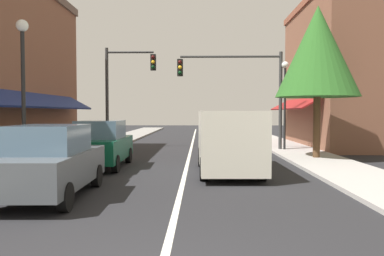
# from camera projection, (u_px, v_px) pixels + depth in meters

# --- Properties ---
(ground_plane) EXTENTS (80.00, 80.00, 0.00)m
(ground_plane) POSITION_uv_depth(u_px,v_px,m) (191.00, 149.00, 21.76)
(ground_plane) COLOR black
(sidewalk_left) EXTENTS (2.60, 56.00, 0.12)m
(sidewalk_left) POSITION_uv_depth(u_px,v_px,m) (95.00, 148.00, 21.87)
(sidewalk_left) COLOR gray
(sidewalk_left) RESTS_ON ground
(sidewalk_right) EXTENTS (2.60, 56.00, 0.12)m
(sidewalk_right) POSITION_uv_depth(u_px,v_px,m) (288.00, 148.00, 21.64)
(sidewalk_right) COLOR #A39E99
(sidewalk_right) RESTS_ON ground
(lane_center_stripe) EXTENTS (0.14, 52.00, 0.01)m
(lane_center_stripe) POSITION_uv_depth(u_px,v_px,m) (191.00, 149.00, 21.76)
(lane_center_stripe) COLOR silver
(lane_center_stripe) RESTS_ON ground
(storefront_right_block) EXTENTS (6.40, 10.20, 8.86)m
(storefront_right_block) POSITION_uv_depth(u_px,v_px,m) (345.00, 74.00, 23.39)
(storefront_right_block) COLOR brown
(storefront_right_block) RESTS_ON ground
(parked_car_nearest_left) EXTENTS (1.88, 4.15, 1.77)m
(parked_car_nearest_left) POSITION_uv_depth(u_px,v_px,m) (50.00, 162.00, 9.28)
(parked_car_nearest_left) COLOR #4C5156
(parked_car_nearest_left) RESTS_ON ground
(parked_car_second_left) EXTENTS (1.86, 4.14, 1.77)m
(parked_car_second_left) POSITION_uv_depth(u_px,v_px,m) (101.00, 144.00, 14.42)
(parked_car_second_left) COLOR #0F4C33
(parked_car_second_left) RESTS_ON ground
(van_in_lane) EXTENTS (2.08, 5.22, 2.12)m
(van_in_lane) POSITION_uv_depth(u_px,v_px,m) (228.00, 139.00, 13.19)
(van_in_lane) COLOR beige
(van_in_lane) RESTS_ON ground
(traffic_signal_mast_arm) EXTENTS (5.59, 0.50, 5.29)m
(traffic_signal_mast_arm) POSITION_uv_depth(u_px,v_px,m) (243.00, 82.00, 20.39)
(traffic_signal_mast_arm) COLOR #333333
(traffic_signal_mast_arm) RESTS_ON ground
(traffic_signal_left_corner) EXTENTS (2.92, 0.50, 5.74)m
(traffic_signal_left_corner) POSITION_uv_depth(u_px,v_px,m) (123.00, 83.00, 21.80)
(traffic_signal_left_corner) COLOR #333333
(traffic_signal_left_corner) RESTS_ON ground
(street_lamp_left_near) EXTENTS (0.36, 0.36, 4.85)m
(street_lamp_left_near) POSITION_uv_depth(u_px,v_px,m) (23.00, 73.00, 11.53)
(street_lamp_left_near) COLOR black
(street_lamp_left_near) RESTS_ON ground
(street_lamp_right_mid) EXTENTS (0.36, 0.36, 4.76)m
(street_lamp_right_mid) POSITION_uv_depth(u_px,v_px,m) (285.00, 91.00, 20.26)
(street_lamp_right_mid) COLOR black
(street_lamp_right_mid) RESTS_ON ground
(tree_right_near) EXTENTS (3.57, 3.57, 6.67)m
(tree_right_near) POSITION_uv_depth(u_px,v_px,m) (318.00, 52.00, 16.54)
(tree_right_near) COLOR #4C331E
(tree_right_near) RESTS_ON ground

